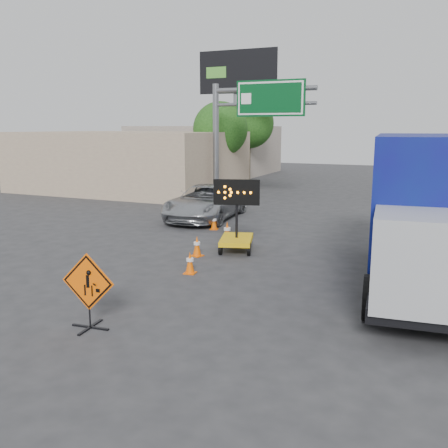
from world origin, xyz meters
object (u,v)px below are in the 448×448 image
Objects in this scene: pickup_truck at (206,202)px; box_truck at (426,220)px; construction_sign at (88,289)px; arrow_board at (237,235)px.

box_truck reaches higher than pickup_truck.
pickup_truck is 12.15m from box_truck.
construction_sign is 8.90m from box_truck.
construction_sign reaches higher than pickup_truck.
arrow_board reaches higher than construction_sign.
arrow_board is 0.44× the size of pickup_truck.
arrow_board is 6.56m from box_truck.
construction_sign is 13.38m from pickup_truck.
arrow_board is at bearing 158.98° from box_truck.
arrow_board reaches higher than pickup_truck.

